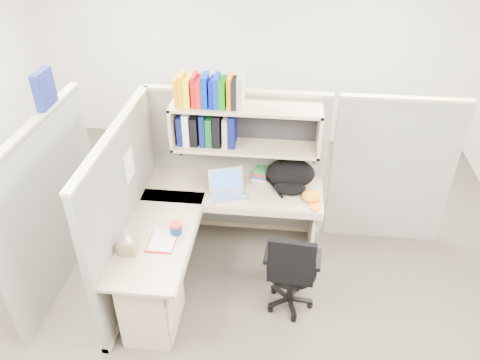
# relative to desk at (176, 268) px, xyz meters

# --- Properties ---
(ground) EXTENTS (6.00, 6.00, 0.00)m
(ground) POSITION_rel_desk_xyz_m (0.41, 0.29, -0.44)
(ground) COLOR #352F29
(ground) RESTS_ON ground
(room_shell) EXTENTS (6.00, 6.00, 6.00)m
(room_shell) POSITION_rel_desk_xyz_m (0.41, 0.29, 1.18)
(room_shell) COLOR beige
(room_shell) RESTS_ON ground
(cubicle) EXTENTS (3.79, 1.84, 1.95)m
(cubicle) POSITION_rel_desk_xyz_m (0.04, 0.74, 0.47)
(cubicle) COLOR slate
(cubicle) RESTS_ON ground
(desk) EXTENTS (1.74, 1.75, 0.73)m
(desk) POSITION_rel_desk_xyz_m (0.00, 0.00, 0.00)
(desk) COLOR tan
(desk) RESTS_ON ground
(laptop) EXTENTS (0.43, 0.43, 0.24)m
(laptop) POSITION_rel_desk_xyz_m (0.37, 0.72, 0.41)
(laptop) COLOR silver
(laptop) RESTS_ON desk
(backpack) EXTENTS (0.53, 0.44, 0.28)m
(backpack) POSITION_rel_desk_xyz_m (0.95, 0.92, 0.43)
(backpack) COLOR black
(backpack) RESTS_ON desk
(orange_cap) EXTENTS (0.24, 0.25, 0.10)m
(orange_cap) POSITION_rel_desk_xyz_m (1.16, 0.74, 0.34)
(orange_cap) COLOR orange
(orange_cap) RESTS_ON desk
(snack_canister) EXTENTS (0.11, 0.11, 0.11)m
(snack_canister) POSITION_rel_desk_xyz_m (-0.00, 0.12, 0.35)
(snack_canister) COLOR navy
(snack_canister) RESTS_ON desk
(tissue_box) EXTENTS (0.13, 0.13, 0.20)m
(tissue_box) POSITION_rel_desk_xyz_m (-0.33, -0.15, 0.39)
(tissue_box) COLOR #937D53
(tissue_box) RESTS_ON desk
(mouse) EXTENTS (0.10, 0.08, 0.03)m
(mouse) POSITION_rel_desk_xyz_m (0.52, 0.71, 0.31)
(mouse) COLOR #87A3C0
(mouse) RESTS_ON desk
(paper_cup) EXTENTS (0.07, 0.07, 0.10)m
(paper_cup) POSITION_rel_desk_xyz_m (0.39, 1.03, 0.34)
(paper_cup) COLOR white
(paper_cup) RESTS_ON desk
(book_stack) EXTENTS (0.19, 0.24, 0.10)m
(book_stack) POSITION_rel_desk_xyz_m (0.66, 1.10, 0.34)
(book_stack) COLOR gray
(book_stack) RESTS_ON desk
(loose_paper) EXTENTS (0.21, 0.29, 0.00)m
(loose_paper) POSITION_rel_desk_xyz_m (-0.10, 0.02, 0.29)
(loose_paper) COLOR silver
(loose_paper) RESTS_ON desk
(task_chair) EXTENTS (0.50, 0.46, 0.93)m
(task_chair) POSITION_rel_desk_xyz_m (1.01, 0.05, -0.11)
(task_chair) COLOR black
(task_chair) RESTS_ON ground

